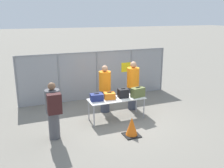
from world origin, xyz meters
TOP-DOWN VIEW (x-y plane):
  - ground_plane at (0.00, 0.00)m, footprint 120.00×120.00m
  - fence_section at (0.01, 2.31)m, footprint 6.27×0.07m
  - inspection_table at (-0.11, -0.02)m, footprint 1.87×0.67m
  - suitcase_navy at (-0.78, 0.04)m, footprint 0.43×0.32m
  - suitcase_orange at (-0.34, 0.05)m, footprint 0.40×0.36m
  - suitcase_black at (0.13, 0.01)m, footprint 0.35×0.30m
  - suitcase_olive at (0.61, -0.12)m, footprint 0.49×0.31m
  - traveler_hooded at (-2.25, -0.66)m, footprint 0.40×0.62m
  - security_worker_near at (-0.23, 0.75)m, footprint 0.42×0.42m
  - security_worker_far at (0.80, 0.61)m, footprint 0.44×0.44m
  - utility_trailer at (1.51, 4.46)m, footprint 3.51×2.13m
  - traffic_cone at (-0.18, -1.28)m, footprint 0.45×0.45m

SIDE VIEW (x-z plane):
  - ground_plane at x=0.00m, z-range 0.00..0.00m
  - traffic_cone at x=-0.18m, z-range -0.02..0.54m
  - utility_trailer at x=1.51m, z-range 0.06..0.69m
  - inspection_table at x=-0.11m, z-range 0.30..1.02m
  - suitcase_orange at x=-0.34m, z-range 0.71..0.94m
  - suitcase_navy at x=-0.78m, z-range 0.71..0.95m
  - suitcase_black at x=0.13m, z-range 0.71..1.03m
  - security_worker_near at x=-0.23m, z-range 0.03..1.72m
  - suitcase_olive at x=0.61m, z-range 0.71..1.05m
  - traveler_hooded at x=-2.25m, z-range 0.08..1.71m
  - security_worker_far at x=0.80m, z-range 0.03..1.81m
  - fence_section at x=0.01m, z-range 0.05..2.00m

